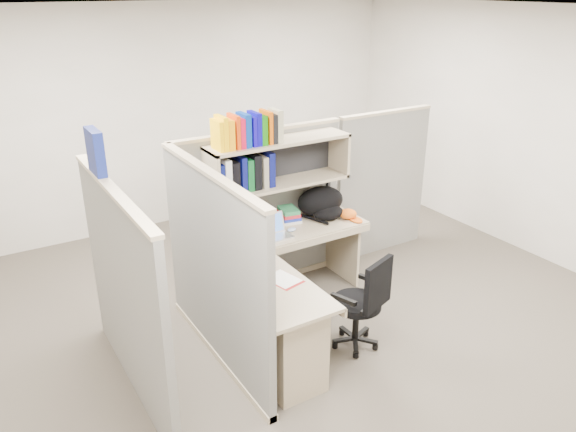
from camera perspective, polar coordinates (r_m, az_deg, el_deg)
ground at (r=5.21m, az=2.20°, el=-11.00°), size 6.00×6.00×0.00m
room_shell at (r=4.52m, az=2.50°, el=6.36°), size 6.00×6.00×6.00m
cubicle at (r=4.96m, az=-4.09°, el=-0.94°), size 3.79×1.84×1.95m
desk at (r=4.59m, az=-0.04°, el=-9.60°), size 1.74×1.75×0.73m
laptop at (r=5.09m, az=-1.27°, el=-1.15°), size 0.29×0.29×0.21m
backpack at (r=5.54m, az=3.71°, el=1.32°), size 0.50×0.39×0.29m
orange_cap at (r=5.56m, az=6.11°, el=0.21°), size 0.23×0.24×0.09m
snack_canister at (r=4.60m, az=-2.45°, el=-4.56°), size 0.11×0.11×0.11m
tissue_box at (r=4.14m, az=-3.56°, el=-7.36°), size 0.12×0.12×0.18m
mouse at (r=5.25m, az=0.37°, el=-1.39°), size 0.10×0.07×0.03m
paper_cup at (r=5.39m, az=-1.49°, el=-0.36°), size 0.08×0.08×0.10m
book_stack at (r=5.48m, az=0.06°, el=0.17°), size 0.23×0.28×0.12m
loose_paper at (r=4.44m, az=-0.53°, el=-6.40°), size 0.25×0.29×0.00m
task_chair at (r=4.80m, az=7.33°, el=-10.09°), size 0.50×0.46×0.87m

